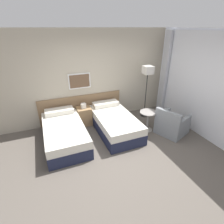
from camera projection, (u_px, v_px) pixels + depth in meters
ground_plane at (121, 154)px, 4.13m from camera, size 16.00×16.00×0.00m
wall_headboard at (92, 79)px, 5.24m from camera, size 10.00×0.10×2.70m
wall_window at (214, 89)px, 4.25m from camera, size 0.21×4.51×2.70m
bed_near_door at (64, 133)px, 4.49m from camera, size 0.98×1.90×0.63m
bed_near_window at (114, 123)px, 4.97m from camera, size 0.98×1.90×0.63m
nightstand at (84, 116)px, 5.30m from camera, size 0.41×0.40×0.69m
floor_lamp at (148, 74)px, 5.30m from camera, size 0.28×0.28×1.66m
side_table at (148, 117)px, 4.93m from camera, size 0.48×0.48×0.58m
armchair at (172, 125)px, 4.85m from camera, size 0.94×0.93×0.77m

